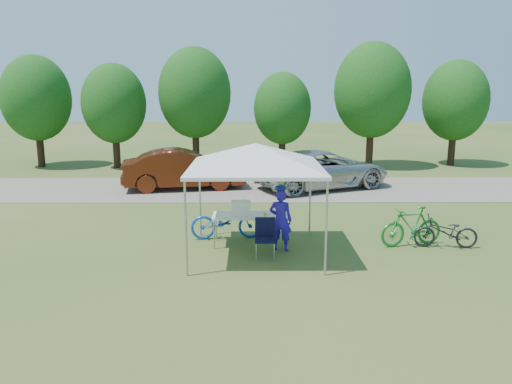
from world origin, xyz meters
TOP-DOWN VIEW (x-y plane):
  - ground at (0.00, 0.00)m, footprint 100.00×100.00m
  - gravel_strip at (0.00, 8.00)m, footprint 24.00×5.00m
  - canopy at (0.00, 0.00)m, footprint 4.53×4.53m
  - treeline at (-0.29, 14.05)m, footprint 24.89×4.28m
  - folding_table at (-0.12, 0.70)m, footprint 1.95×0.81m
  - folding_chair at (0.23, -0.24)m, footprint 0.49×0.50m
  - cooler at (-0.37, 0.70)m, footprint 0.50×0.34m
  - ice_cream_cup at (0.25, 0.65)m, footprint 0.08×0.08m
  - cyclist at (0.62, 0.23)m, footprint 0.64×0.49m
  - bike_blue at (-0.77, 1.26)m, footprint 2.00×0.91m
  - bike_green at (4.02, 0.58)m, footprint 1.78×0.88m
  - bike_dark at (4.85, 0.40)m, footprint 1.63×0.72m
  - minivan at (2.77, 8.17)m, footprint 6.11×4.61m
  - sedan at (-2.83, 8.06)m, footprint 5.07×2.53m

SIDE VIEW (x-z plane):
  - ground at x=0.00m, z-range 0.00..0.00m
  - gravel_strip at x=0.00m, z-range 0.00..0.02m
  - bike_dark at x=4.85m, z-range 0.00..0.83m
  - bike_blue at x=-0.77m, z-range 0.00..1.02m
  - bike_green at x=4.02m, z-range 0.00..1.03m
  - folding_chair at x=0.23m, z-range 0.09..1.03m
  - folding_table at x=-0.12m, z-range 0.36..1.16m
  - cyclist at x=0.62m, z-range 0.00..1.57m
  - minivan at x=2.77m, z-range 0.02..1.56m
  - sedan at x=-2.83m, z-range 0.02..1.62m
  - ice_cream_cup at x=0.25m, z-range 0.80..0.86m
  - cooler at x=-0.37m, z-range 0.81..1.17m
  - canopy at x=0.00m, z-range 1.15..4.15m
  - treeline at x=-0.29m, z-range 0.38..6.68m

